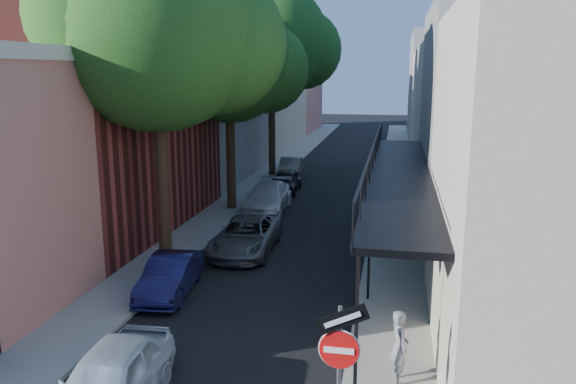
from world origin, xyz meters
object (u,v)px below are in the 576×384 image
at_px(oak_far, 279,43).
at_px(parked_car_e, 286,181).
at_px(parked_car_f, 290,168).
at_px(pedestrian, 399,346).
at_px(parked_car_c, 246,236).
at_px(parked_car_a, 110,381).
at_px(oak_near, 171,31).
at_px(oak_mid, 238,61).
at_px(parked_car_d, 267,198).
at_px(parked_car_b, 170,276).
at_px(sign_post, 339,356).

relative_size(oak_far, parked_car_e, 3.27).
distance_m(parked_car_f, pedestrian, 24.27).
bearing_deg(parked_car_f, parked_car_c, -90.02).
bearing_deg(parked_car_a, parked_car_e, 89.35).
height_order(oak_near, pedestrian, oak_near).
distance_m(parked_car_e, pedestrian, 19.81).
xyz_separation_m(oak_mid, parked_car_d, (1.39, -0.19, -6.38)).
bearing_deg(pedestrian, oak_near, 30.62).
distance_m(oak_far, parked_car_a, 26.82).
xyz_separation_m(parked_car_a, parked_car_b, (-1.20, 5.91, -0.08)).
distance_m(parked_car_c, pedestrian, 9.91).
relative_size(sign_post, parked_car_c, 0.66).
distance_m(parked_car_a, pedestrian, 5.94).
height_order(sign_post, oak_near, oak_near).
xyz_separation_m(parked_car_c, parked_car_d, (-0.63, 6.19, 0.05)).
bearing_deg(parked_car_d, parked_car_b, -94.78).
xyz_separation_m(sign_post, parked_car_e, (-5.18, 21.51, -1.42)).
relative_size(oak_mid, oak_far, 0.86).
bearing_deg(parked_car_f, oak_far, 153.37).
bearing_deg(parked_car_b, parked_car_c, 68.83).
xyz_separation_m(parked_car_c, parked_car_f, (-1.20, 15.11, -0.02)).
xyz_separation_m(oak_far, parked_car_b, (0.75, -19.74, -7.67)).
bearing_deg(parked_car_e, pedestrian, -73.96).
xyz_separation_m(oak_near, parked_car_d, (1.34, 7.78, -7.21)).
height_order(parked_car_c, parked_car_f, parked_car_c).
relative_size(oak_mid, parked_car_b, 2.87).
bearing_deg(parked_car_f, parked_car_b, -94.56).
bearing_deg(parked_car_f, parked_car_a, -91.85).
bearing_deg(parked_car_c, oak_mid, 106.20).
height_order(parked_car_c, parked_car_e, parked_car_c).
relative_size(oak_far, parked_car_a, 3.03).
bearing_deg(pedestrian, parked_car_a, 91.95).
bearing_deg(parked_car_e, parked_car_d, -92.28).
relative_size(sign_post, oak_near, 0.26).
relative_size(parked_car_d, parked_car_e, 1.27).
bearing_deg(parked_car_e, oak_near, -98.47).
bearing_deg(oak_near, parked_car_c, 38.98).
xyz_separation_m(sign_post, oak_far, (-6.51, 26.30, 6.22)).
height_order(parked_car_f, pedestrian, pedestrian).
relative_size(oak_near, pedestrian, 7.08).
xyz_separation_m(parked_car_d, parked_car_f, (-0.57, 8.92, -0.07)).
xyz_separation_m(sign_post, pedestrian, (1.02, 2.69, -1.11)).
bearing_deg(oak_near, parked_car_f, 87.37).
height_order(parked_car_a, parked_car_b, parked_car_a).
height_order(sign_post, oak_far, oak_far).
height_order(oak_far, pedestrian, oak_far).
height_order(parked_car_a, parked_car_e, parked_car_a).
relative_size(parked_car_c, parked_car_d, 0.97).
distance_m(oak_far, parked_car_f, 7.69).
bearing_deg(parked_car_e, parked_car_b, -94.40).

